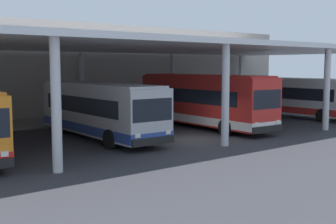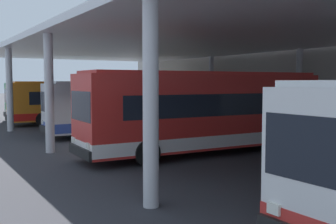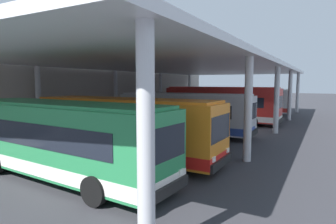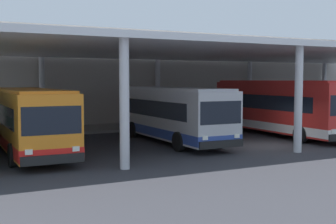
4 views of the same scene
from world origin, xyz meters
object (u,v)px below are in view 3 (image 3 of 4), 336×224
object	(u,v)px
bus_far_bay	(221,104)
trash_bin	(181,106)
bus_second_bay	(124,128)
bus_middle_bay	(184,113)
bus_nearest_bay	(61,139)
bench_waiting	(171,108)
bus_departing	(247,101)

from	to	relation	value
bus_far_bay	trash_bin	bearing A→B (deg)	45.24
bus_second_bay	bus_far_bay	distance (m)	15.78
bus_far_bay	bus_middle_bay	bearing A→B (deg)	177.40
bus_nearest_bay	bench_waiting	distance (m)	26.13
trash_bin	bus_middle_bay	bearing A→B (deg)	-153.06
bus_nearest_bay	bus_middle_bay	xyz separation A→B (m)	(11.68, -0.00, 0.00)
bus_nearest_bay	bus_second_bay	bearing A→B (deg)	-7.31
bus_second_bay	bus_departing	size ratio (longest dim) A/B	1.00
bus_far_bay	bus_departing	xyz separation A→B (m)	(10.04, -0.12, -0.19)
bus_middle_bay	bench_waiting	xyz separation A→B (m)	(13.11, 8.19, -0.99)
bench_waiting	bus_nearest_bay	bearing A→B (deg)	-161.71
bus_nearest_bay	bus_far_bay	bearing A→B (deg)	-1.04
bench_waiting	trash_bin	distance (m)	3.09
bus_departing	trash_bin	bearing A→B (deg)	99.96
bus_middle_bay	trash_bin	distance (m)	18.20
bus_second_bay	bus_departing	bearing A→B (deg)	-0.03
bus_middle_bay	bus_departing	xyz separation A→B (m)	(17.73, -0.47, 0.00)
bus_nearest_bay	bus_departing	distance (m)	29.42
trash_bin	bus_nearest_bay	bearing A→B (deg)	-163.55
bus_nearest_bay	bus_departing	size ratio (longest dim) A/B	1.01
bus_middle_bay	bus_departing	distance (m)	17.74
bus_departing	bus_middle_bay	bearing A→B (deg)	178.48
bus_nearest_bay	bench_waiting	bearing A→B (deg)	18.29
bus_middle_bay	bus_departing	size ratio (longest dim) A/B	1.00
bus_middle_bay	bus_departing	bearing A→B (deg)	-1.52
bus_nearest_bay	bench_waiting	world-z (taller)	bus_nearest_bay
trash_bin	bus_second_bay	bearing A→B (deg)	-160.30
bus_nearest_bay	bus_departing	xyz separation A→B (m)	(29.41, -0.47, 0.00)
bus_middle_bay	bus_nearest_bay	bearing A→B (deg)	180.00
bus_far_bay	bus_second_bay	bearing A→B (deg)	-179.60
bus_nearest_bay	trash_bin	distance (m)	29.09
bus_nearest_bay	bus_far_bay	xyz separation A→B (m)	(19.37, -0.35, 0.19)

